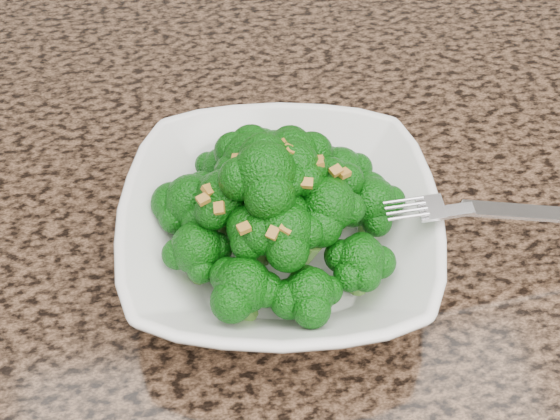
{
  "coord_description": "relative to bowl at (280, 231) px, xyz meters",
  "views": [
    {
      "loc": [
        -0.13,
        -0.08,
        1.31
      ],
      "look_at": [
        -0.09,
        0.24,
        0.95
      ],
      "focal_mm": 45.0,
      "sensor_mm": 36.0,
      "label": 1
    }
  ],
  "objects": [
    {
      "name": "granite_counter",
      "position": [
        0.09,
        0.06,
        -0.04
      ],
      "size": [
        1.64,
        1.04,
        0.03
      ],
      "primitive_type": "cube",
      "color": "brown",
      "rests_on": "cabinet"
    },
    {
      "name": "bowl",
      "position": [
        0.0,
        0.0,
        0.0
      ],
      "size": [
        0.25,
        0.25,
        0.05
      ],
      "primitive_type": "imported",
      "rotation": [
        0.0,
        0.0,
        -0.12
      ],
      "color": "white",
      "rests_on": "granite_counter"
    },
    {
      "name": "broccoli_pile",
      "position": [
        0.0,
        0.0,
        0.06
      ],
      "size": [
        0.19,
        0.19,
        0.07
      ],
      "primitive_type": null,
      "color": "#0B5709",
      "rests_on": "bowl"
    },
    {
      "name": "garlic_topping",
      "position": [
        0.0,
        0.0,
        0.1
      ],
      "size": [
        0.12,
        0.12,
        0.01
      ],
      "primitive_type": null,
      "color": "#B6832C",
      "rests_on": "broccoli_pile"
    },
    {
      "name": "fork",
      "position": [
        0.12,
        -0.02,
        0.03
      ],
      "size": [
        0.17,
        0.03,
        0.01
      ],
      "primitive_type": null,
      "rotation": [
        0.0,
        0.0,
        -0.03
      ],
      "color": "silver",
      "rests_on": "bowl"
    }
  ]
}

